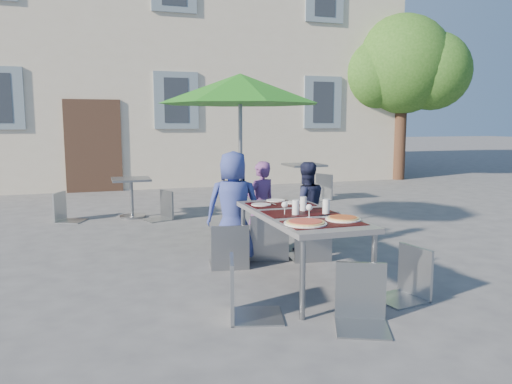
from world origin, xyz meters
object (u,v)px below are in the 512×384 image
object	(u,v)px
bg_chair_r_1	(321,171)
pizza_near_left	(305,223)
child_0	(234,207)
chair_0	(229,219)
cafe_table_0	(132,192)
chair_1	(270,209)
bg_chair_l_0	(64,189)
chair_5	(363,259)
cafe_table_1	(304,175)
chair_4	(409,242)
bg_chair_l_1	(270,178)
dining_table	(300,218)
chair_2	(311,210)
child_1	(261,206)
child_2	(305,207)
patio_umbrella	(240,91)
pizza_near_right	(343,218)
chair_3	(244,251)
bg_chair_r_0	(161,188)

from	to	relation	value
bg_chair_r_1	pizza_near_left	bearing A→B (deg)	-116.82
child_0	chair_0	xyz separation A→B (m)	(-0.13, -0.28, -0.09)
cafe_table_0	chair_1	bearing A→B (deg)	-67.04
bg_chair_r_1	bg_chair_l_0	bearing A→B (deg)	-171.05
child_0	cafe_table_0	xyz separation A→B (m)	(-0.95, 3.22, -0.21)
chair_5	cafe_table_1	size ratio (longest dim) A/B	1.19
chair_4	chair_1	bearing A→B (deg)	114.14
child_0	bg_chair_l_1	xyz separation A→B (m)	(1.83, 3.82, -0.12)
dining_table	cafe_table_0	world-z (taller)	dining_table
chair_2	bg_chair_l_1	world-z (taller)	chair_2
chair_1	chair_2	size ratio (longest dim) A/B	1.01
child_1	bg_chair_l_1	world-z (taller)	child_1
child_2	bg_chair_r_1	world-z (taller)	child_2
chair_0	patio_umbrella	size ratio (longest dim) A/B	0.42
child_0	bg_chair_r_1	distance (m)	5.06
bg_chair_l_0	chair_5	bearing A→B (deg)	-64.95
pizza_near_right	chair_3	world-z (taller)	chair_3
chair_0	bg_chair_r_0	xyz separation A→B (m)	(-0.35, 3.16, -0.02)
child_2	patio_umbrella	xyz separation A→B (m)	(-0.58, 1.00, 1.52)
dining_table	patio_umbrella	xyz separation A→B (m)	(0.04, 2.26, 1.40)
bg_chair_l_0	cafe_table_1	size ratio (longest dim) A/B	1.18
pizza_near_right	cafe_table_1	world-z (taller)	cafe_table_1
chair_4	bg_chair_r_0	world-z (taller)	bg_chair_r_0
child_2	patio_umbrella	size ratio (longest dim) A/B	0.50
pizza_near_left	bg_chair_r_1	xyz separation A→B (m)	(2.86, 5.66, -0.15)
cafe_table_1	dining_table	bearing A→B (deg)	-114.12
pizza_near_right	chair_4	bearing A→B (deg)	-19.92
chair_0	chair_2	xyz separation A→B (m)	(1.02, 0.01, 0.04)
child_2	chair_0	xyz separation A→B (m)	(-1.14, -0.46, -0.01)
pizza_near_left	child_0	xyz separation A→B (m)	(-0.21, 1.63, -0.11)
child_0	chair_1	distance (m)	0.44
pizza_near_left	bg_chair_r_0	xyz separation A→B (m)	(-0.69, 4.52, -0.22)
chair_3	child_2	bearing A→B (deg)	53.74
child_2	chair_1	size ratio (longest dim) A/B	1.11
patio_umbrella	child_1	bearing A→B (deg)	-88.01
bg_chair_r_0	bg_chair_r_1	size ratio (longest dim) A/B	0.89
pizza_near_right	child_0	size ratio (longest dim) A/B	0.25
chair_5	bg_chair_r_1	xyz separation A→B (m)	(2.59, 6.21, 0.07)
chair_2	patio_umbrella	xyz separation A→B (m)	(-0.45, 1.45, 1.49)
chair_4	bg_chair_l_0	bearing A→B (deg)	123.09
chair_1	chair_3	xyz separation A→B (m)	(-0.83, -1.69, -0.04)
cafe_table_0	bg_chair_l_0	xyz separation A→B (m)	(-1.09, -0.00, 0.10)
chair_2	patio_umbrella	distance (m)	2.13
chair_5	cafe_table_1	xyz separation A→B (m)	(2.15, 6.09, 0.01)
child_0	pizza_near_left	bearing A→B (deg)	112.42
bg_chair_l_1	patio_umbrella	bearing A→B (deg)	-117.86
bg_chair_r_1	bg_chair_r_0	bearing A→B (deg)	-162.20
chair_1	patio_umbrella	world-z (taller)	patio_umbrella
chair_3	bg_chair_r_0	bearing A→B (deg)	91.00
chair_1	bg_chair_l_0	bearing A→B (deg)	127.17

